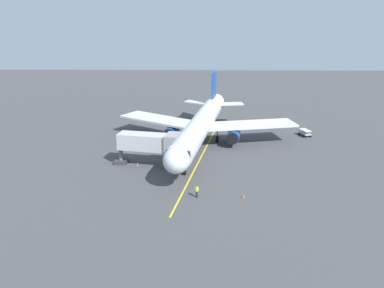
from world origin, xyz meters
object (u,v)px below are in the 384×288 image
(ground_crew_marshaller, at_px, (197,191))
(baggage_cart_near_nose, at_px, (305,133))
(safety_cone_nose_left, at_px, (243,196))
(safety_cone_nose_right, at_px, (137,164))
(jet_bridge, at_px, (154,143))
(airplane, at_px, (201,124))

(ground_crew_marshaller, distance_m, baggage_cart_near_nose, 34.37)
(ground_crew_marshaller, xyz_separation_m, safety_cone_nose_left, (-6.01, -0.01, -0.61))
(safety_cone_nose_right, bearing_deg, safety_cone_nose_left, 145.69)
(safety_cone_nose_left, bearing_deg, jet_bridge, -39.93)
(safety_cone_nose_left, bearing_deg, airplane, -75.36)
(airplane, distance_m, jet_bridge, 12.50)
(airplane, xyz_separation_m, ground_crew_marshaller, (0.58, 20.81, -3.12))
(safety_cone_nose_left, xyz_separation_m, safety_cone_nose_right, (15.50, -10.58, 0.00))
(airplane, distance_m, safety_cone_nose_left, 21.81)
(airplane, xyz_separation_m, jet_bridge, (7.31, 10.13, -0.24))
(airplane, bearing_deg, baggage_cart_near_nose, -163.24)
(baggage_cart_near_nose, relative_size, safety_cone_nose_right, 5.26)
(jet_bridge, xyz_separation_m, safety_cone_nose_left, (-12.74, 10.67, -3.49))
(airplane, bearing_deg, safety_cone_nose_right, 45.41)
(safety_cone_nose_left, distance_m, safety_cone_nose_right, 18.77)
(airplane, bearing_deg, safety_cone_nose_left, 104.64)
(jet_bridge, bearing_deg, airplane, -125.82)
(jet_bridge, xyz_separation_m, safety_cone_nose_right, (2.76, 0.09, -3.49))
(jet_bridge, height_order, ground_crew_marshaller, jet_bridge)
(jet_bridge, relative_size, ground_crew_marshaller, 6.74)
(jet_bridge, xyz_separation_m, ground_crew_marshaller, (-6.73, 10.68, -2.88))
(ground_crew_marshaller, distance_m, safety_cone_nose_left, 6.04)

